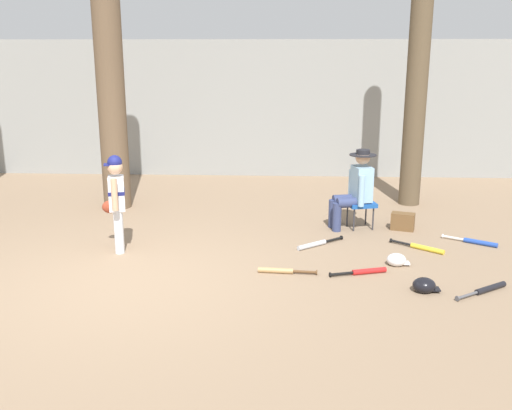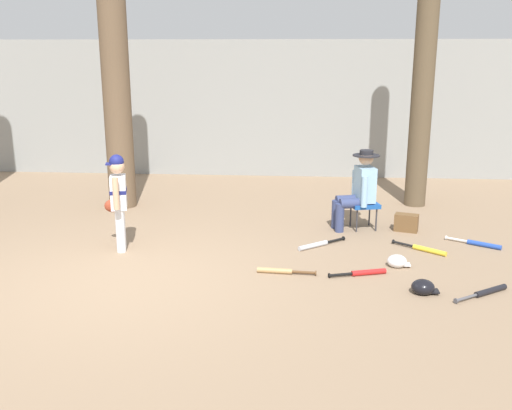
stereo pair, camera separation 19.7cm
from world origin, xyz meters
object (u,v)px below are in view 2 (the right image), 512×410
Objects in this scene: bat_yellow_trainer at (425,249)px; bat_blue_youth at (480,244)px; folding_stool at (364,205)px; bat_red_barrel at (364,273)px; bat_black_composite at (487,292)px; batting_helmet_white at (397,261)px; tree_near_player at (117,92)px; handbag_beside_stool at (406,223)px; bat_aluminum_silver at (317,245)px; young_ballplayer at (118,196)px; bat_wood_tan at (279,271)px; batting_helmet_black at (423,287)px; tree_behind_spectator at (423,81)px; seated_spectator at (358,188)px.

bat_blue_youth is (0.80, 0.29, 0.00)m from bat_yellow_trainer.
folding_stool is 1.95m from bat_red_barrel.
bat_black_composite is 2.42× the size of batting_helmet_white.
bat_blue_youth is (5.55, -1.75, -1.91)m from tree_near_player.
handbag_beside_stool reaches higher than bat_aluminum_silver.
bat_red_barrel is 1.14m from bat_aluminum_silver.
batting_helmet_white is (3.63, -0.38, -0.67)m from young_ballplayer.
tree_near_player is at bearing 149.36° from bat_aluminum_silver.
bat_black_composite is (1.12, -2.40, -0.33)m from folding_stool.
handbag_beside_stool is at bearing -7.03° from folding_stool.
bat_blue_youth is 0.94× the size of bat_wood_tan.
young_ballplayer is at bearing -174.11° from bat_blue_youth.
batting_helmet_black is at bearing -79.34° from batting_helmet_white.
young_ballplayer is at bearing 173.98° from batting_helmet_white.
folding_stool is (4.02, -1.04, -1.58)m from tree_near_player.
folding_stool is 0.71× the size of bat_blue_youth.
bat_yellow_trainer is 0.92× the size of bat_red_barrel.
bat_black_composite is at bearing -74.53° from bat_yellow_trainer.
bat_yellow_trainer is 2.30× the size of batting_helmet_white.
handbag_beside_stool is (4.00, 1.13, -0.61)m from young_ballplayer.
bat_wood_tan is 2.52× the size of batting_helmet_white.
tree_behind_spectator is 4.61m from bat_wood_tan.
bat_yellow_trainer is at bearing -53.75° from folding_stool.
tree_behind_spectator reaches higher than bat_red_barrel.
handbag_beside_stool is at bearing 101.88° from bat_black_composite.
bat_wood_tan is at bearing -155.61° from bat_blue_youth.
batting_helmet_white reaches higher than bat_blue_youth.
bat_aluminum_silver is at bearing -174.68° from bat_blue_youth.
batting_helmet_black is at bearing -122.87° from bat_blue_youth.
bat_blue_youth is (0.48, -2.21, -2.09)m from tree_behind_spectator.
bat_red_barrel is at bearing -61.45° from bat_aluminum_silver.
bat_yellow_trainer is 0.76m from batting_helmet_white.
folding_stool is (3.37, 1.21, -0.38)m from young_ballplayer.
bat_red_barrel is (-0.17, -1.92, -0.33)m from folding_stool.
tree_near_player reaches higher than bat_aluminum_silver.
batting_helmet_black is (0.59, -0.50, 0.04)m from bat_red_barrel.
handbag_beside_stool is at bearing 96.24° from bat_yellow_trainer.
tree_behind_spectator is 4.19m from bat_red_barrel.
bat_wood_tan is 1.68m from batting_helmet_black.
bat_wood_tan is at bearing 163.40° from batting_helmet_black.
bat_aluminum_silver is (-0.54, 1.00, 0.00)m from bat_red_barrel.
folding_stool is 0.68× the size of bat_red_barrel.
young_ballplayer is at bearing -173.64° from bat_aluminum_silver.
bat_yellow_trainer is 1.45m from bat_black_composite.
bat_aluminum_silver is at bearing -30.64° from tree_near_player.
bat_yellow_trainer is at bearing -160.10° from bat_blue_youth.
batting_helmet_white is at bearing -6.02° from young_ballplayer.
batting_helmet_black is (-0.31, -1.42, 0.04)m from bat_yellow_trainer.
bat_wood_tan is at bearing -119.75° from seated_spectator.
handbag_beside_stool is at bearing 84.86° from batting_helmet_black.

